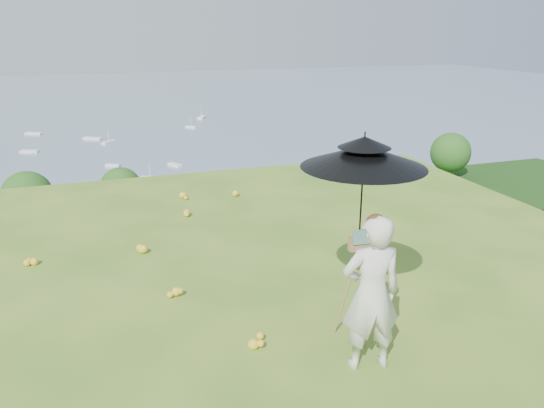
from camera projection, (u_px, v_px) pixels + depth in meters
name	position (u px, v px, depth m)	size (l,w,h in m)	color
ground	(230.00, 311.00, 6.95)	(14.00, 14.00, 0.00)	#457722
forest_slope	(140.00, 407.00, 47.62)	(140.00, 56.00, 22.00)	#153C10
shoreline_tier	(119.00, 283.00, 85.73)	(170.00, 28.00, 8.00)	slate
bay_water	(95.00, 115.00, 233.04)	(700.00, 700.00, 0.00)	slate
slope_trees	(127.00, 265.00, 43.13)	(110.00, 50.00, 6.00)	#294F17
harbor_town	(116.00, 246.00, 83.64)	(110.00, 22.00, 5.00)	silver
moored_boats	(57.00, 156.00, 158.27)	(140.00, 140.00, 0.70)	white
wildflowers	(226.00, 298.00, 7.15)	(10.00, 10.50, 0.12)	yellow
painter	(371.00, 294.00, 5.56)	(0.65, 0.42, 1.77)	beige
field_easel	(358.00, 283.00, 6.20)	(0.53, 0.53, 1.39)	#98643F
sun_umbrella	(362.00, 191.00, 5.87)	(1.39, 1.39, 1.34)	black
painter_cap	(376.00, 219.00, 5.29)	(0.20, 0.24, 0.10)	#D97A77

